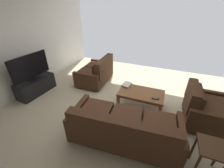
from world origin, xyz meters
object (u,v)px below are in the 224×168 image
Objects in this scene: armchair_side at (204,109)px; tv_stand at (36,86)px; book_stack at (127,85)px; coffee_table at (141,95)px; loveseat_near at (97,72)px; end_table at (212,153)px; tv_remote at (155,99)px; flat_tv at (30,67)px; sofa_main at (124,128)px.

tv_stand is at bearing 5.81° from armchair_side.
book_stack is at bearing -163.87° from tv_stand.
loveseat_near is at bearing -24.41° from coffee_table.
armchair_side is (-0.09, -1.21, -0.11)m from end_table.
armchair_side is (-1.36, 0.09, 0.02)m from coffee_table.
armchair_side is at bearing -94.19° from end_table.
loveseat_near is 1.32× the size of armchair_side.
coffee_table is (-1.61, 0.73, -0.01)m from loveseat_near.
armchair_side is (-4.31, -0.44, 0.13)m from tv_stand.
flat_tv is at bearing 6.40° from tv_remote.
loveseat_near is (1.54, -1.94, -0.00)m from sofa_main.
end_table is 1.22m from armchair_side.
armchair_side is 1.82m from book_stack.
flat_tv is 2.64m from book_stack.
sofa_main is at bearing 104.76° from book_stack.
tv_remote is at bearing 156.13° from book_stack.
book_stack is at bearing -23.87° from tv_remote.
coffee_table is at bearing -93.32° from sofa_main.
loveseat_near reaches higher than book_stack.
book_stack is (0.37, -1.41, 0.07)m from sofa_main.
flat_tv is 3.35m from tv_remote.
coffee_table is 3.03m from flat_tv.
tv_remote is at bearing 155.74° from loveseat_near.
flat_tv is (-0.00, -0.00, 0.60)m from tv_stand.
flat_tv reaches higher than tv_remote.
end_table is 3.68× the size of tv_remote.
coffee_table is at bearing 155.59° from loveseat_near.
sofa_main is at bearing 86.68° from coffee_table.
armchair_side reaches higher than book_stack.
end_table is 0.62× the size of armchair_side.
tv_stand reaches higher than book_stack.
sofa_main is 2.96m from tv_stand.
loveseat_near is at bearing -136.74° from flat_tv.
coffee_table is 3.58× the size of book_stack.
sofa_main reaches higher than end_table.
coffee_table is 0.49m from book_stack.
armchair_side reaches higher than sofa_main.
tv_stand is 4.33m from armchair_side.
book_stack is at bearing -24.13° from coffee_table.
end_table reaches higher than book_stack.
armchair_side is (-1.43, -1.12, 0.01)m from sofa_main.
book_stack is at bearing -41.20° from end_table.
sofa_main is 2.11× the size of armchair_side.
tv_stand reaches higher than tv_remote.
book_stack is 1.85× the size of tv_remote.
book_stack is at bearing 155.48° from loveseat_near.
sofa_main is 2.48m from loveseat_near.
book_stack is 0.87m from tv_remote.
coffee_table is 0.99× the size of tv_stand.
flat_tv is (2.95, 0.53, 0.49)m from coffee_table.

